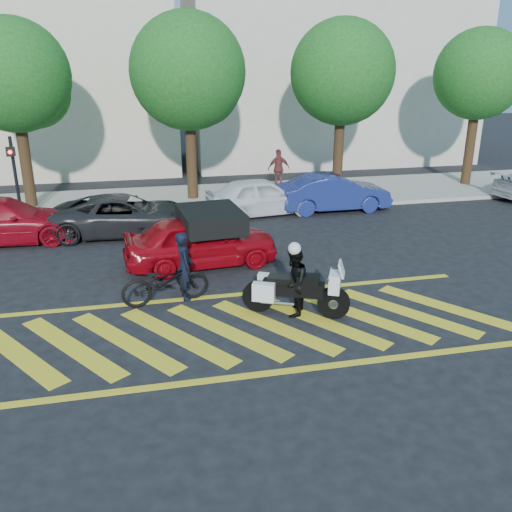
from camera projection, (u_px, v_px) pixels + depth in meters
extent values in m
plane|color=black|center=(252.00, 328.00, 12.21)|extent=(90.00, 90.00, 0.00)
cube|color=#9E998E|center=(193.00, 199.00, 23.19)|extent=(60.00, 5.00, 0.15)
cube|color=gold|center=(16.00, 353.00, 11.18)|extent=(2.43, 3.21, 0.01)
cube|color=gold|center=(72.00, 347.00, 11.41)|extent=(2.43, 3.21, 0.01)
cube|color=gold|center=(125.00, 341.00, 11.64)|extent=(2.43, 3.21, 0.01)
cube|color=gold|center=(177.00, 336.00, 11.86)|extent=(2.43, 3.21, 0.01)
cube|color=gold|center=(226.00, 331.00, 12.09)|extent=(2.43, 3.21, 0.01)
cube|color=gold|center=(274.00, 326.00, 12.31)|extent=(2.43, 3.21, 0.01)
cube|color=gold|center=(320.00, 321.00, 12.54)|extent=(2.43, 3.21, 0.01)
cube|color=gold|center=(364.00, 316.00, 12.76)|extent=(2.43, 3.21, 0.01)
cube|color=gold|center=(407.00, 312.00, 12.99)|extent=(2.43, 3.21, 0.01)
cube|color=gold|center=(448.00, 308.00, 13.21)|extent=(2.43, 3.21, 0.01)
cube|color=gold|center=(273.00, 373.00, 10.47)|extent=(12.00, 0.20, 0.01)
cube|color=gold|center=(237.00, 294.00, 13.95)|extent=(12.00, 0.20, 0.01)
cube|color=beige|center=(16.00, 74.00, 28.13)|extent=(16.00, 8.00, 10.00)
cube|color=beige|center=(327.00, 63.00, 31.44)|extent=(16.00, 8.00, 11.00)
cylinder|color=black|center=(25.00, 160.00, 21.20)|extent=(0.44, 0.44, 4.00)
sphere|color=#154E1C|center=(13.00, 75.00, 20.13)|extent=(4.20, 4.20, 4.20)
sphere|color=#154E1C|center=(34.00, 92.00, 20.74)|extent=(2.73, 2.73, 2.73)
cylinder|color=black|center=(191.00, 154.00, 22.54)|extent=(0.44, 0.44, 4.00)
sphere|color=#154E1C|center=(188.00, 71.00, 21.42)|extent=(4.60, 4.60, 4.60)
sphere|color=#154E1C|center=(203.00, 89.00, 22.06)|extent=(2.99, 2.99, 2.99)
cylinder|color=black|center=(339.00, 149.00, 23.87)|extent=(0.44, 0.44, 4.00)
sphere|color=#154E1C|center=(342.00, 72.00, 22.77)|extent=(4.40, 4.40, 4.40)
sphere|color=#154E1C|center=(352.00, 88.00, 23.40)|extent=(2.86, 2.86, 2.86)
cylinder|color=black|center=(470.00, 144.00, 25.20)|extent=(0.44, 0.44, 4.00)
sphere|color=#154E1C|center=(480.00, 74.00, 24.14)|extent=(4.00, 4.00, 4.00)
sphere|color=#154E1C|center=(485.00, 88.00, 24.74)|extent=(2.60, 2.60, 2.60)
cylinder|color=black|center=(16.00, 182.00, 19.32)|extent=(0.12, 0.12, 3.20)
cube|color=black|center=(11.00, 152.00, 18.76)|extent=(0.28, 0.18, 0.32)
sphere|color=#FF260C|center=(10.00, 152.00, 18.67)|extent=(0.14, 0.14, 0.14)
imported|color=black|center=(184.00, 266.00, 13.48)|extent=(0.48, 0.67, 1.74)
imported|color=black|center=(165.00, 282.00, 13.30)|extent=(2.26, 1.10, 1.14)
cylinder|color=black|center=(259.00, 296.00, 12.94)|extent=(0.75, 0.46, 0.76)
cylinder|color=silver|center=(259.00, 296.00, 12.94)|extent=(0.29, 0.26, 0.23)
cylinder|color=black|center=(334.00, 303.00, 12.58)|extent=(0.75, 0.46, 0.76)
cylinder|color=silver|center=(334.00, 303.00, 12.58)|extent=(0.29, 0.26, 0.23)
cube|color=black|center=(293.00, 288.00, 12.68)|extent=(1.42, 0.87, 0.34)
cube|color=black|center=(308.00, 280.00, 12.53)|extent=(0.61, 0.53, 0.25)
cube|color=black|center=(282.00, 279.00, 12.66)|extent=(0.74, 0.62, 0.14)
cube|color=silver|center=(335.00, 282.00, 12.41)|extent=(0.43, 0.54, 0.46)
cube|color=silver|center=(269.00, 282.00, 13.09)|extent=(0.55, 0.40, 0.44)
cube|color=silver|center=(264.00, 292.00, 12.55)|extent=(0.55, 0.40, 0.44)
imported|color=black|center=(294.00, 282.00, 12.60)|extent=(0.91, 1.00, 1.66)
imported|color=#9B0711|center=(201.00, 241.00, 15.70)|extent=(4.56, 2.17, 1.51)
imported|color=#9F0919|center=(2.00, 221.00, 17.74)|extent=(5.10, 2.11, 1.47)
imported|color=black|center=(124.00, 215.00, 18.56)|extent=(5.09, 2.64, 1.37)
imported|color=white|center=(261.00, 196.00, 20.88)|extent=(4.51, 2.27, 1.47)
imported|color=navy|center=(334.00, 193.00, 21.49)|extent=(4.43, 1.56, 1.46)
imported|color=brown|center=(279.00, 169.00, 24.66)|extent=(1.06, 0.49, 1.76)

